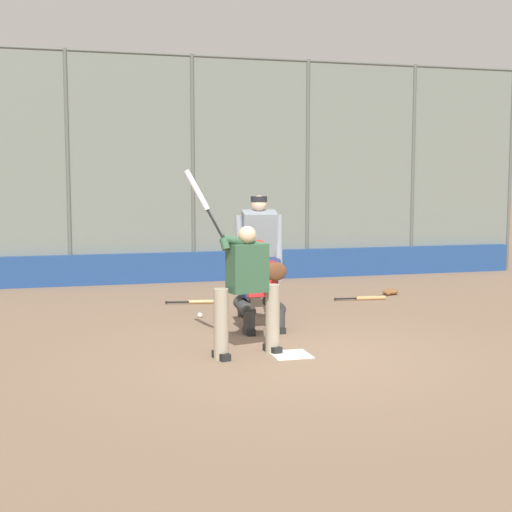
{
  "coord_description": "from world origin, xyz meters",
  "views": [
    {
      "loc": [
        2.45,
        7.65,
        1.98
      ],
      "look_at": [
        0.15,
        -1.0,
        1.05
      ],
      "focal_mm": 50.0,
      "sensor_mm": 36.0,
      "label": 1
    }
  ],
  "objects_px": {
    "catcher_behind_plate": "(260,284)",
    "fielding_glove_on_dirt": "(390,292)",
    "spare_bat_near_backstop": "(200,302)",
    "baseball_loose": "(200,315)",
    "umpire_home": "(259,252)",
    "spare_bat_by_padding": "(367,298)",
    "batter_at_plate": "(246,285)"
  },
  "relations": [
    {
      "from": "catcher_behind_plate",
      "to": "fielding_glove_on_dirt",
      "type": "distance_m",
      "value": 3.87
    },
    {
      "from": "spare_bat_near_backstop",
      "to": "fielding_glove_on_dirt",
      "type": "xyz_separation_m",
      "value": [
        -3.4,
        -0.04,
        0.02
      ]
    },
    {
      "from": "spare_bat_near_backstop",
      "to": "baseball_loose",
      "type": "xyz_separation_m",
      "value": [
        0.22,
        1.18,
        0.0
      ]
    },
    {
      "from": "fielding_glove_on_dirt",
      "to": "baseball_loose",
      "type": "relative_size",
      "value": 3.96
    },
    {
      "from": "umpire_home",
      "to": "catcher_behind_plate",
      "type": "bearing_deg",
      "value": 81.02
    },
    {
      "from": "spare_bat_by_padding",
      "to": "baseball_loose",
      "type": "bearing_deg",
      "value": -158.67
    },
    {
      "from": "spare_bat_near_backstop",
      "to": "spare_bat_by_padding",
      "type": "xyz_separation_m",
      "value": [
        -2.78,
        0.36,
        0.0
      ]
    },
    {
      "from": "catcher_behind_plate",
      "to": "spare_bat_by_padding",
      "type": "bearing_deg",
      "value": -144.4
    },
    {
      "from": "catcher_behind_plate",
      "to": "baseball_loose",
      "type": "distance_m",
      "value": 1.41
    },
    {
      "from": "batter_at_plate",
      "to": "spare_bat_by_padding",
      "type": "distance_m",
      "value": 4.41
    },
    {
      "from": "batter_at_plate",
      "to": "umpire_home",
      "type": "bearing_deg",
      "value": -122.55
    },
    {
      "from": "batter_at_plate",
      "to": "umpire_home",
      "type": "relative_size",
      "value": 1.19
    },
    {
      "from": "catcher_behind_plate",
      "to": "baseball_loose",
      "type": "xyz_separation_m",
      "value": [
        0.61,
        -1.12,
        -0.59
      ]
    },
    {
      "from": "spare_bat_near_backstop",
      "to": "spare_bat_by_padding",
      "type": "relative_size",
      "value": 1.0
    },
    {
      "from": "umpire_home",
      "to": "fielding_glove_on_dirt",
      "type": "xyz_separation_m",
      "value": [
        -2.77,
        -1.34,
        -0.91
      ]
    },
    {
      "from": "batter_at_plate",
      "to": "spare_bat_by_padding",
      "type": "xyz_separation_m",
      "value": [
        -2.91,
        -3.22,
        -0.78
      ]
    },
    {
      "from": "catcher_behind_plate",
      "to": "spare_bat_by_padding",
      "type": "height_order",
      "value": "catcher_behind_plate"
    },
    {
      "from": "spare_bat_by_padding",
      "to": "baseball_loose",
      "type": "relative_size",
      "value": 11.98
    },
    {
      "from": "batter_at_plate",
      "to": "catcher_behind_plate",
      "type": "xyz_separation_m",
      "value": [
        -0.51,
        -1.27,
        -0.18
      ]
    },
    {
      "from": "baseball_loose",
      "to": "catcher_behind_plate",
      "type": "bearing_deg",
      "value": 118.48
    },
    {
      "from": "batter_at_plate",
      "to": "spare_bat_near_backstop",
      "type": "distance_m",
      "value": 3.66
    },
    {
      "from": "spare_bat_near_backstop",
      "to": "catcher_behind_plate",
      "type": "bearing_deg",
      "value": -70.79
    },
    {
      "from": "batter_at_plate",
      "to": "fielding_glove_on_dirt",
      "type": "distance_m",
      "value": 5.11
    },
    {
      "from": "spare_bat_near_backstop",
      "to": "baseball_loose",
      "type": "distance_m",
      "value": 1.2
    },
    {
      "from": "spare_bat_by_padding",
      "to": "fielding_glove_on_dirt",
      "type": "height_order",
      "value": "fielding_glove_on_dirt"
    },
    {
      "from": "umpire_home",
      "to": "spare_bat_near_backstop",
      "type": "relative_size",
      "value": 2.01
    },
    {
      "from": "umpire_home",
      "to": "fielding_glove_on_dirt",
      "type": "height_order",
      "value": "umpire_home"
    },
    {
      "from": "catcher_behind_plate",
      "to": "spare_bat_near_backstop",
      "type": "xyz_separation_m",
      "value": [
        0.39,
        -2.31,
        -0.6
      ]
    },
    {
      "from": "umpire_home",
      "to": "spare_bat_by_padding",
      "type": "relative_size",
      "value": 2.01
    },
    {
      "from": "baseball_loose",
      "to": "umpire_home",
      "type": "bearing_deg",
      "value": 172.04
    },
    {
      "from": "batter_at_plate",
      "to": "catcher_behind_plate",
      "type": "distance_m",
      "value": 1.38
    },
    {
      "from": "spare_bat_near_backstop",
      "to": "fielding_glove_on_dirt",
      "type": "bearing_deg",
      "value": 10.37
    }
  ]
}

